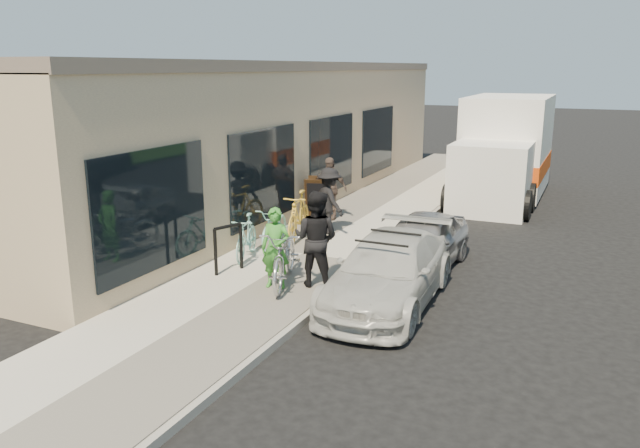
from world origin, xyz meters
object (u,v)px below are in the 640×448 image
(sandwich_board, at_px, (318,198))
(tandem_bike, at_px, (285,256))
(sedan_silver, at_px, (421,242))
(man_standing, at_px, (316,239))
(cruiser_bike_b, at_px, (275,226))
(bystander_a, at_px, (329,201))
(woman_rider, at_px, (276,248))
(cruiser_bike_c, at_px, (299,216))
(moving_truck, at_px, (504,153))
(bike_rack, at_px, (228,244))
(sedan_white, at_px, (389,271))
(bystander_b, at_px, (329,188))
(cruiser_bike_a, at_px, (246,237))

(sandwich_board, distance_m, tandem_bike, 5.24)
(sedan_silver, bearing_deg, man_standing, -120.66)
(cruiser_bike_b, xyz_separation_m, bystander_a, (0.68, 1.50, 0.35))
(woman_rider, distance_m, man_standing, 0.75)
(bystander_a, bearing_deg, man_standing, 145.67)
(cruiser_bike_c, bearing_deg, bystander_a, 47.48)
(moving_truck, height_order, bystander_a, moving_truck)
(bike_rack, distance_m, tandem_bike, 1.35)
(sedan_silver, xyz_separation_m, moving_truck, (0.34, 8.39, 0.83))
(bike_rack, height_order, sedan_silver, sedan_silver)
(woman_rider, bearing_deg, cruiser_bike_b, 110.89)
(sedan_silver, xyz_separation_m, cruiser_bike_b, (-3.36, -0.11, 0.01))
(bike_rack, distance_m, moving_truck, 11.18)
(sedan_silver, relative_size, moving_truck, 0.53)
(woman_rider, relative_size, man_standing, 0.84)
(sedan_silver, height_order, moving_truck, moving_truck)
(sedan_white, height_order, man_standing, man_standing)
(sedan_silver, bearing_deg, woman_rider, -125.92)
(tandem_bike, relative_size, man_standing, 1.16)
(moving_truck, distance_m, cruiser_bike_b, 9.31)
(sandwich_board, height_order, man_standing, man_standing)
(man_standing, bearing_deg, tandem_bike, 15.33)
(sandwich_board, relative_size, tandem_bike, 0.53)
(man_standing, xyz_separation_m, bystander_a, (-1.30, 3.54, -0.09))
(moving_truck, bearing_deg, bystander_a, -113.97)
(bike_rack, relative_size, tandem_bike, 0.46)
(tandem_bike, relative_size, bystander_a, 1.29)
(sedan_silver, bearing_deg, cruiser_bike_c, 170.71)
(moving_truck, xyz_separation_m, bystander_b, (-3.61, -5.67, -0.43))
(tandem_bike, bearing_deg, bystander_a, 83.09)
(bike_rack, height_order, sedan_white, sedan_white)
(moving_truck, bearing_deg, cruiser_bike_b, -114.13)
(man_standing, distance_m, bystander_b, 5.23)
(man_standing, bearing_deg, cruiser_bike_b, -47.14)
(sandwich_board, height_order, tandem_bike, sandwich_board)
(tandem_bike, xyz_separation_m, bystander_a, (-0.74, 3.71, 0.26))
(tandem_bike, bearing_deg, sandwich_board, 89.78)
(cruiser_bike_c, height_order, bystander_b, bystander_b)
(cruiser_bike_a, xyz_separation_m, bystander_a, (0.74, 2.64, 0.34))
(bike_rack, height_order, bystander_b, bystander_b)
(sedan_white, height_order, tandem_bike, tandem_bike)
(sedan_silver, relative_size, tandem_bike, 1.66)
(bike_rack, relative_size, sedan_silver, 0.28)
(woman_rider, height_order, bystander_a, bystander_a)
(moving_truck, relative_size, bystander_b, 3.93)
(sedan_silver, distance_m, bystander_b, 4.27)
(cruiser_bike_a, relative_size, cruiser_bike_b, 0.90)
(moving_truck, bearing_deg, sedan_white, -92.49)
(tandem_bike, xyz_separation_m, cruiser_bike_a, (-1.49, 1.07, -0.08))
(cruiser_bike_a, relative_size, cruiser_bike_c, 0.84)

